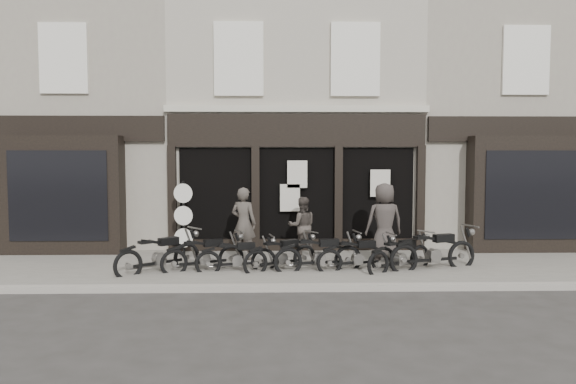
{
  "coord_description": "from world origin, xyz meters",
  "views": [
    {
      "loc": [
        -0.64,
        -12.62,
        2.84
      ],
      "look_at": [
        -0.28,
        1.6,
        1.84
      ],
      "focal_mm": 35.0,
      "sensor_mm": 36.0,
      "label": 1
    }
  ],
  "objects_px": {
    "motorcycle_6": "(400,258)",
    "motorcycle_4": "(319,258)",
    "motorcycle_0": "(160,258)",
    "advert_sign_post": "(184,222)",
    "motorcycle_3": "(282,258)",
    "motorcycle_5": "(358,258)",
    "man_left": "(244,223)",
    "motorcycle_2": "(237,260)",
    "motorcycle_1": "(204,258)",
    "man_centre": "(302,226)",
    "man_right": "(384,221)",
    "motorcycle_7": "(434,255)"
  },
  "relations": [
    {
      "from": "motorcycle_3",
      "to": "man_right",
      "type": "bearing_deg",
      "value": -8.34
    },
    {
      "from": "motorcycle_0",
      "to": "motorcycle_3",
      "type": "xyz_separation_m",
      "value": [
        2.82,
        0.14,
        -0.04
      ]
    },
    {
      "from": "motorcycle_1",
      "to": "motorcycle_6",
      "type": "height_order",
      "value": "motorcycle_1"
    },
    {
      "from": "man_right",
      "to": "advert_sign_post",
      "type": "height_order",
      "value": "advert_sign_post"
    },
    {
      "from": "motorcycle_3",
      "to": "man_right",
      "type": "xyz_separation_m",
      "value": [
        2.64,
        1.12,
        0.72
      ]
    },
    {
      "from": "motorcycle_0",
      "to": "motorcycle_2",
      "type": "distance_m",
      "value": 1.79
    },
    {
      "from": "advert_sign_post",
      "to": "motorcycle_5",
      "type": "bearing_deg",
      "value": -13.41
    },
    {
      "from": "advert_sign_post",
      "to": "man_right",
      "type": "bearing_deg",
      "value": 2.62
    },
    {
      "from": "motorcycle_3",
      "to": "motorcycle_5",
      "type": "distance_m",
      "value": 1.78
    },
    {
      "from": "motorcycle_4",
      "to": "motorcycle_7",
      "type": "distance_m",
      "value": 2.73
    },
    {
      "from": "motorcycle_2",
      "to": "man_centre",
      "type": "bearing_deg",
      "value": 37.0
    },
    {
      "from": "motorcycle_4",
      "to": "man_centre",
      "type": "height_order",
      "value": "man_centre"
    },
    {
      "from": "motorcycle_4",
      "to": "motorcycle_7",
      "type": "bearing_deg",
      "value": -7.73
    },
    {
      "from": "motorcycle_7",
      "to": "motorcycle_4",
      "type": "bearing_deg",
      "value": 164.83
    },
    {
      "from": "man_centre",
      "to": "motorcycle_7",
      "type": "bearing_deg",
      "value": 145.37
    },
    {
      "from": "motorcycle_1",
      "to": "man_left",
      "type": "height_order",
      "value": "man_left"
    },
    {
      "from": "motorcycle_6",
      "to": "motorcycle_4",
      "type": "bearing_deg",
      "value": 145.81
    },
    {
      "from": "man_left",
      "to": "advert_sign_post",
      "type": "relative_size",
      "value": 0.88
    },
    {
      "from": "motorcycle_1",
      "to": "motorcycle_7",
      "type": "xyz_separation_m",
      "value": [
        5.41,
        -0.03,
        0.05
      ]
    },
    {
      "from": "motorcycle_2",
      "to": "motorcycle_3",
      "type": "height_order",
      "value": "motorcycle_3"
    },
    {
      "from": "motorcycle_6",
      "to": "motorcycle_2",
      "type": "bearing_deg",
      "value": 145.64
    },
    {
      "from": "motorcycle_0",
      "to": "man_centre",
      "type": "height_order",
      "value": "man_centre"
    },
    {
      "from": "man_right",
      "to": "motorcycle_1",
      "type": "bearing_deg",
      "value": 5.57
    },
    {
      "from": "motorcycle_2",
      "to": "motorcycle_3",
      "type": "xyz_separation_m",
      "value": [
        1.03,
        0.12,
        0.02
      ]
    },
    {
      "from": "motorcycle_4",
      "to": "man_left",
      "type": "distance_m",
      "value": 2.38
    },
    {
      "from": "motorcycle_2",
      "to": "motorcycle_4",
      "type": "relative_size",
      "value": 0.9
    },
    {
      "from": "motorcycle_1",
      "to": "man_right",
      "type": "distance_m",
      "value": 4.64
    },
    {
      "from": "motorcycle_7",
      "to": "man_left",
      "type": "xyz_separation_m",
      "value": [
        -4.55,
        1.25,
        0.6
      ]
    },
    {
      "from": "man_centre",
      "to": "motorcycle_5",
      "type": "bearing_deg",
      "value": 119.06
    },
    {
      "from": "motorcycle_5",
      "to": "man_left",
      "type": "height_order",
      "value": "man_left"
    },
    {
      "from": "motorcycle_6",
      "to": "man_left",
      "type": "distance_m",
      "value": 4.03
    },
    {
      "from": "motorcycle_6",
      "to": "advert_sign_post",
      "type": "bearing_deg",
      "value": 126.41
    },
    {
      "from": "motorcycle_2",
      "to": "motorcycle_7",
      "type": "xyz_separation_m",
      "value": [
        4.63,
        0.1,
        0.08
      ]
    },
    {
      "from": "motorcycle_4",
      "to": "advert_sign_post",
      "type": "bearing_deg",
      "value": 140.57
    },
    {
      "from": "motorcycle_0",
      "to": "motorcycle_3",
      "type": "height_order",
      "value": "motorcycle_0"
    },
    {
      "from": "motorcycle_3",
      "to": "man_centre",
      "type": "distance_m",
      "value": 1.96
    },
    {
      "from": "motorcycle_0",
      "to": "advert_sign_post",
      "type": "relative_size",
      "value": 0.87
    },
    {
      "from": "motorcycle_5",
      "to": "man_centre",
      "type": "relative_size",
      "value": 1.25
    },
    {
      "from": "motorcycle_2",
      "to": "motorcycle_6",
      "type": "height_order",
      "value": "motorcycle_6"
    },
    {
      "from": "motorcycle_6",
      "to": "motorcycle_1",
      "type": "bearing_deg",
      "value": 144.25
    },
    {
      "from": "motorcycle_0",
      "to": "man_right",
      "type": "bearing_deg",
      "value": -27.09
    },
    {
      "from": "motorcycle_1",
      "to": "motorcycle_2",
      "type": "bearing_deg",
      "value": -34.24
    },
    {
      "from": "motorcycle_4",
      "to": "man_centre",
      "type": "bearing_deg",
      "value": 88.61
    },
    {
      "from": "motorcycle_0",
      "to": "motorcycle_6",
      "type": "bearing_deg",
      "value": -40.35
    },
    {
      "from": "man_left",
      "to": "motorcycle_5",
      "type": "bearing_deg",
      "value": 176.82
    },
    {
      "from": "motorcycle_6",
      "to": "advert_sign_post",
      "type": "height_order",
      "value": "advert_sign_post"
    },
    {
      "from": "motorcycle_7",
      "to": "man_left",
      "type": "relative_size",
      "value": 1.22
    },
    {
      "from": "motorcycle_5",
      "to": "man_left",
      "type": "bearing_deg",
      "value": 140.41
    },
    {
      "from": "motorcycle_2",
      "to": "man_right",
      "type": "height_order",
      "value": "man_right"
    },
    {
      "from": "motorcycle_0",
      "to": "motorcycle_3",
      "type": "relative_size",
      "value": 1.02
    }
  ]
}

